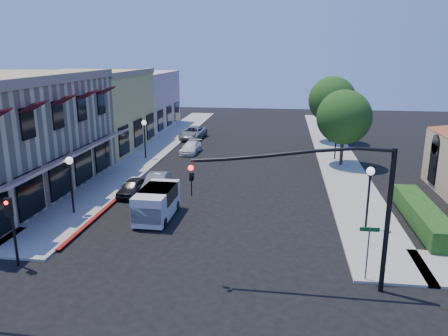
# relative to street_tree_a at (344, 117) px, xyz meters

# --- Properties ---
(ground) EXTENTS (120.00, 120.00, 0.00)m
(ground) POSITION_rel_street_tree_a_xyz_m (-8.80, -22.00, -4.19)
(ground) COLOR black
(ground) RESTS_ON ground
(sidewalk_left) EXTENTS (3.50, 50.00, 0.12)m
(sidewalk_left) POSITION_rel_street_tree_a_xyz_m (-17.55, 5.00, -4.13)
(sidewalk_left) COLOR gray
(sidewalk_left) RESTS_ON ground
(sidewalk_right) EXTENTS (3.50, 50.00, 0.12)m
(sidewalk_right) POSITION_rel_street_tree_a_xyz_m (-0.05, 5.00, -4.13)
(sidewalk_right) COLOR gray
(sidewalk_right) RESTS_ON ground
(curb_red_strip) EXTENTS (0.25, 10.00, 0.06)m
(curb_red_strip) POSITION_rel_street_tree_a_xyz_m (-15.70, -14.00, -4.19)
(curb_red_strip) COLOR maroon
(curb_red_strip) RESTS_ON ground
(yellow_stucco_building) EXTENTS (10.00, 12.00, 7.60)m
(yellow_stucco_building) POSITION_rel_street_tree_a_xyz_m (-24.30, 4.00, -0.39)
(yellow_stucco_building) COLOR #E3C666
(yellow_stucco_building) RESTS_ON ground
(pink_stucco_building) EXTENTS (10.00, 12.00, 7.00)m
(pink_stucco_building) POSITION_rel_street_tree_a_xyz_m (-24.30, 16.00, -0.69)
(pink_stucco_building) COLOR #C89B97
(pink_stucco_building) RESTS_ON ground
(hedge) EXTENTS (1.40, 8.00, 1.10)m
(hedge) POSITION_rel_street_tree_a_xyz_m (2.90, -13.00, -4.19)
(hedge) COLOR #1D4614
(hedge) RESTS_ON ground
(street_tree_a) EXTENTS (4.56, 4.56, 6.48)m
(street_tree_a) POSITION_rel_street_tree_a_xyz_m (0.00, 0.00, 0.00)
(street_tree_a) COLOR #332414
(street_tree_a) RESTS_ON ground
(street_tree_b) EXTENTS (4.94, 4.94, 7.02)m
(street_tree_b) POSITION_rel_street_tree_a_xyz_m (0.00, 10.00, 0.35)
(street_tree_b) COLOR #332414
(street_tree_b) RESTS_ON ground
(signal_mast_arm) EXTENTS (8.01, 0.39, 6.00)m
(signal_mast_arm) POSITION_rel_street_tree_a_xyz_m (-2.94, -20.50, -0.11)
(signal_mast_arm) COLOR black
(signal_mast_arm) RESTS_ON ground
(secondary_signal) EXTENTS (0.28, 0.42, 3.32)m
(secondary_signal) POSITION_rel_street_tree_a_xyz_m (-16.80, -20.59, -1.88)
(secondary_signal) COLOR black
(secondary_signal) RESTS_ON ground
(street_name_sign) EXTENTS (0.80, 0.06, 2.50)m
(street_name_sign) POSITION_rel_street_tree_a_xyz_m (-1.30, -19.80, -2.50)
(street_name_sign) COLOR #595B5E
(street_name_sign) RESTS_ON ground
(lamppost_left_near) EXTENTS (0.44, 0.44, 3.57)m
(lamppost_left_near) POSITION_rel_street_tree_a_xyz_m (-17.30, -14.00, -1.46)
(lamppost_left_near) COLOR black
(lamppost_left_near) RESTS_ON ground
(lamppost_left_far) EXTENTS (0.44, 0.44, 3.57)m
(lamppost_left_far) POSITION_rel_street_tree_a_xyz_m (-17.30, 0.00, -1.46)
(lamppost_left_far) COLOR black
(lamppost_left_far) RESTS_ON ground
(lamppost_right_near) EXTENTS (0.44, 0.44, 3.57)m
(lamppost_right_near) POSITION_rel_street_tree_a_xyz_m (-0.30, -14.00, -1.46)
(lamppost_right_near) COLOR black
(lamppost_right_near) RESTS_ON ground
(lamppost_right_far) EXTENTS (0.44, 0.44, 3.57)m
(lamppost_right_far) POSITION_rel_street_tree_a_xyz_m (-0.30, 2.00, -1.46)
(lamppost_right_far) COLOR black
(lamppost_right_far) RESTS_ON ground
(white_van) EXTENTS (1.86, 4.11, 1.81)m
(white_van) POSITION_rel_street_tree_a_xyz_m (-12.15, -13.92, -3.15)
(white_van) COLOR silver
(white_van) RESTS_ON ground
(parked_car_a) EXTENTS (1.55, 3.39, 1.13)m
(parked_car_a) POSITION_rel_street_tree_a_xyz_m (-15.00, -10.00, -3.63)
(parked_car_a) COLOR black
(parked_car_a) RESTS_ON ground
(parked_car_b) EXTENTS (1.49, 3.91, 1.27)m
(parked_car_b) POSITION_rel_street_tree_a_xyz_m (-13.60, -9.00, -3.56)
(parked_car_b) COLOR #96999B
(parked_car_b) RESTS_ON ground
(parked_car_c) EXTENTS (1.70, 3.80, 1.08)m
(parked_car_c) POSITION_rel_street_tree_a_xyz_m (-13.73, 3.00, -3.65)
(parked_car_c) COLOR silver
(parked_car_c) RESTS_ON ground
(parked_car_d) EXTENTS (2.68, 5.07, 1.36)m
(parked_car_d) POSITION_rel_street_tree_a_xyz_m (-15.00, 10.00, -3.52)
(parked_car_d) COLOR gray
(parked_car_d) RESTS_ON ground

